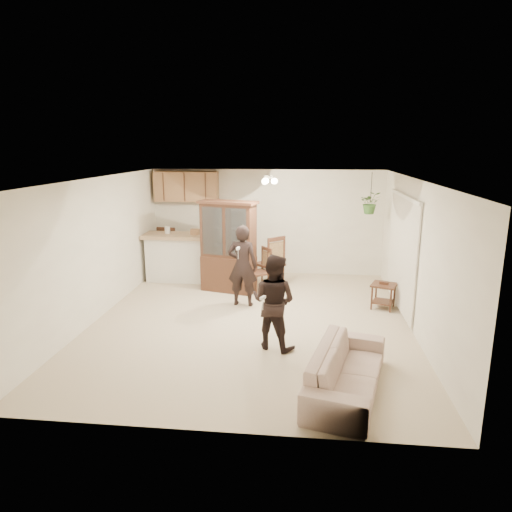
# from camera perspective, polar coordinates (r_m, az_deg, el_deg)

# --- Properties ---
(floor) EXTENTS (6.50, 6.50, 0.00)m
(floor) POSITION_cam_1_polar(r_m,az_deg,el_deg) (8.19, -0.65, -8.13)
(floor) COLOR #C9B298
(floor) RESTS_ON ground
(ceiling) EXTENTS (5.50, 6.50, 0.02)m
(ceiling) POSITION_cam_1_polar(r_m,az_deg,el_deg) (7.63, -0.70, 9.59)
(ceiling) COLOR silver
(ceiling) RESTS_ON wall_back
(wall_back) EXTENTS (5.50, 0.02, 2.50)m
(wall_back) POSITION_cam_1_polar(r_m,az_deg,el_deg) (10.99, 1.34, 4.26)
(wall_back) COLOR white
(wall_back) RESTS_ON ground
(wall_front) EXTENTS (5.50, 0.02, 2.50)m
(wall_front) POSITION_cam_1_polar(r_m,az_deg,el_deg) (4.75, -5.40, -8.51)
(wall_front) COLOR white
(wall_front) RESTS_ON ground
(wall_left) EXTENTS (0.02, 6.50, 2.50)m
(wall_left) POSITION_cam_1_polar(r_m,az_deg,el_deg) (8.58, -19.23, 0.84)
(wall_left) COLOR white
(wall_left) RESTS_ON ground
(wall_right) EXTENTS (0.02, 6.50, 2.50)m
(wall_right) POSITION_cam_1_polar(r_m,az_deg,el_deg) (7.98, 19.34, -0.09)
(wall_right) COLOR white
(wall_right) RESTS_ON ground
(breakfast_bar) EXTENTS (1.60, 0.55, 1.00)m
(breakfast_bar) POSITION_cam_1_polar(r_m,az_deg,el_deg) (10.59, -9.12, -0.42)
(breakfast_bar) COLOR white
(breakfast_bar) RESTS_ON floor
(bar_top) EXTENTS (1.75, 0.70, 0.08)m
(bar_top) POSITION_cam_1_polar(r_m,az_deg,el_deg) (10.47, -9.24, 2.50)
(bar_top) COLOR tan
(bar_top) RESTS_ON breakfast_bar
(upper_cabinets) EXTENTS (1.50, 0.34, 0.70)m
(upper_cabinets) POSITION_cam_1_polar(r_m,az_deg,el_deg) (11.03, -8.71, 8.59)
(upper_cabinets) COLOR #90603F
(upper_cabinets) RESTS_ON wall_back
(vertical_blinds) EXTENTS (0.06, 2.30, 2.10)m
(vertical_blinds) POSITION_cam_1_polar(r_m,az_deg,el_deg) (8.86, 17.74, 0.34)
(vertical_blinds) COLOR beige
(vertical_blinds) RESTS_ON wall_right
(ceiling_fixture) EXTENTS (0.36, 0.36, 0.20)m
(ceiling_fixture) POSITION_cam_1_polar(r_m,az_deg,el_deg) (8.81, 1.55, 9.47)
(ceiling_fixture) COLOR beige
(ceiling_fixture) RESTS_ON ceiling
(hanging_plant) EXTENTS (0.43, 0.37, 0.48)m
(hanging_plant) POSITION_cam_1_polar(r_m,az_deg,el_deg) (10.12, 14.11, 6.48)
(hanging_plant) COLOR #2C5020
(hanging_plant) RESTS_ON ceiling
(plant_cord) EXTENTS (0.01, 0.01, 0.65)m
(plant_cord) POSITION_cam_1_polar(r_m,az_deg,el_deg) (10.09, 14.22, 8.31)
(plant_cord) COLOR black
(plant_cord) RESTS_ON ceiling
(sofa) EXTENTS (1.16, 2.00, 0.73)m
(sofa) POSITION_cam_1_polar(r_m,az_deg,el_deg) (5.99, 11.32, -13.11)
(sofa) COLOR beige
(sofa) RESTS_ON floor
(adult) EXTENTS (0.69, 0.48, 1.80)m
(adult) POSITION_cam_1_polar(r_m,az_deg,el_deg) (8.74, -1.71, -0.53)
(adult) COLOR black
(adult) RESTS_ON floor
(child) EXTENTS (0.80, 0.73, 1.35)m
(child) POSITION_cam_1_polar(r_m,az_deg,el_deg) (6.95, 2.20, -6.23)
(child) COLOR black
(child) RESTS_ON floor
(china_hutch) EXTENTS (1.31, 0.77, 1.93)m
(china_hutch) POSITION_cam_1_polar(r_m,az_deg,el_deg) (9.63, -3.47, 1.10)
(china_hutch) COLOR #3C2316
(china_hutch) RESTS_ON floor
(side_table) EXTENTS (0.57, 0.57, 0.54)m
(side_table) POSITION_cam_1_polar(r_m,az_deg,el_deg) (9.06, 15.61, -4.80)
(side_table) COLOR #3C2316
(side_table) RESTS_ON floor
(chair_bar) EXTENTS (0.56, 0.56, 1.13)m
(chair_bar) POSITION_cam_1_polar(r_m,az_deg,el_deg) (11.13, -11.48, -0.79)
(chair_bar) COLOR #3C2316
(chair_bar) RESTS_ON floor
(chair_hutch_left) EXTENTS (0.59, 0.59, 0.95)m
(chair_hutch_left) POSITION_cam_1_polar(r_m,az_deg,el_deg) (9.72, 0.42, -2.94)
(chair_hutch_left) COLOR #3C2316
(chair_hutch_left) RESTS_ON floor
(chair_hutch_right) EXTENTS (0.72, 0.72, 1.15)m
(chair_hutch_right) POSITION_cam_1_polar(r_m,az_deg,el_deg) (10.06, 1.73, -2.04)
(chair_hutch_right) COLOR #3C2316
(chair_hutch_right) RESTS_ON floor
(controller_adult) EXTENTS (0.05, 0.14, 0.04)m
(controller_adult) POSITION_cam_1_polar(r_m,az_deg,el_deg) (8.32, -2.26, 0.95)
(controller_adult) COLOR white
(controller_adult) RESTS_ON adult
(controller_child) EXTENTS (0.09, 0.13, 0.04)m
(controller_child) POSITION_cam_1_polar(r_m,az_deg,el_deg) (6.59, 0.86, -5.24)
(controller_child) COLOR white
(controller_child) RESTS_ON child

